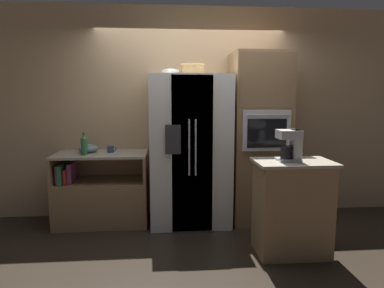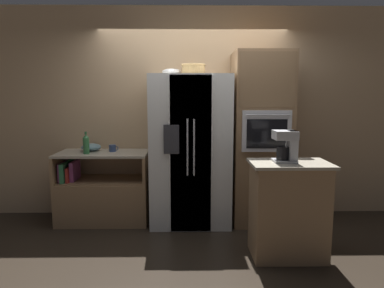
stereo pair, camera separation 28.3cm
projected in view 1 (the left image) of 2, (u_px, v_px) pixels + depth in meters
ground_plane at (193, 222)px, 4.44m from camera, size 20.00×20.00×0.00m
wall_back at (190, 113)px, 4.67m from camera, size 12.00×0.06×2.80m
counter_left at (101, 197)px, 4.39m from camera, size 1.15×0.61×0.91m
refrigerator at (190, 150)px, 4.34m from camera, size 1.00×0.76×1.89m
wall_oven at (258, 138)px, 4.43m from camera, size 0.71×0.73×2.17m
island_counter at (292, 207)px, 3.52m from camera, size 0.78×0.51×0.98m
wicker_basket at (192, 69)px, 4.22m from camera, size 0.30×0.30×0.13m
fruit_bowl at (171, 72)px, 4.24m from camera, size 0.24×0.24×0.08m
bottle_tall at (84, 145)px, 4.17m from camera, size 0.08×0.08×0.28m
mug at (111, 149)px, 4.36m from camera, size 0.12×0.09×0.09m
mixing_bowl at (88, 148)px, 4.38m from camera, size 0.25×0.25×0.10m
coffee_maker at (291, 144)px, 3.44m from camera, size 0.22×0.21×0.31m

